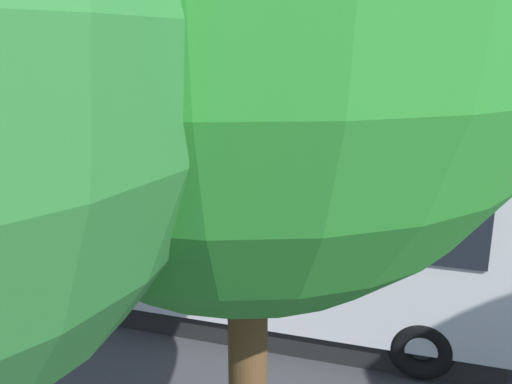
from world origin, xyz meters
TOP-DOWN VIEW (x-y plane):
  - ground_plane at (0.00, 0.00)m, footprint 80.00×80.00m
  - tour_bus at (1.55, 4.63)m, footprint 10.97×2.88m
  - spectator_far_left at (-0.64, 1.99)m, footprint 0.58×0.33m
  - spectator_left at (0.34, 2.03)m, footprint 0.57×0.38m
  - spectator_centre at (1.14, 1.70)m, footprint 0.58×0.36m
  - spectator_right at (2.09, 1.98)m, footprint 0.58×0.35m
  - spectator_far_right at (3.19, 1.78)m, footprint 0.58×0.35m
  - parked_motorcycle_silver at (2.13, 2.43)m, footprint 2.05×0.58m
  - stunt_motorcycle at (4.23, -2.29)m, footprint 1.91×1.07m
  - traffic_cone at (2.00, -2.38)m, footprint 0.34×0.34m
  - bay_line_a at (-3.37, -0.92)m, footprint 0.24×4.59m
  - bay_line_b at (-0.66, -0.92)m, footprint 0.23×4.16m
  - bay_line_c at (2.04, -0.92)m, footprint 0.25×4.76m

SIDE VIEW (x-z plane):
  - ground_plane at x=0.00m, z-range 0.00..0.00m
  - bay_line_b at x=-0.66m, z-range 0.00..0.01m
  - bay_line_c at x=2.04m, z-range 0.00..0.01m
  - bay_line_a at x=-3.37m, z-range 0.00..0.01m
  - traffic_cone at x=2.00m, z-range -0.01..0.62m
  - parked_motorcycle_silver at x=2.13m, z-range -0.01..0.97m
  - spectator_far_left at x=-0.64m, z-range 0.15..1.80m
  - stunt_motorcycle at x=4.23m, z-range 0.16..1.83m
  - spectator_centre at x=1.14m, z-range 0.16..1.86m
  - spectator_left at x=0.34m, z-range 0.16..1.89m
  - spectator_far_right at x=3.19m, z-range 0.16..1.89m
  - spectator_right at x=2.09m, z-range 0.17..1.92m
  - tour_bus at x=1.55m, z-range 0.02..3.27m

